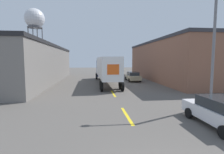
{
  "coord_description": "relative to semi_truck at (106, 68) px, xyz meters",
  "views": [
    {
      "loc": [
        -2.17,
        -3.79,
        3.57
      ],
      "look_at": [
        0.04,
        16.0,
        1.63
      ],
      "focal_mm": 28.0,
      "sensor_mm": 36.0,
      "label": 1
    }
  ],
  "objects": [
    {
      "name": "warehouse_right",
      "position": [
        14.77,
        3.61,
        1.03
      ],
      "size": [
        14.01,
        26.11,
        6.88
      ],
      "color": "brown",
      "rests_on": "ground_plane"
    },
    {
      "name": "parked_car_right_far",
      "position": [
        4.75,
        2.35,
        -1.6
      ],
      "size": [
        2.07,
        4.71,
        1.57
      ],
      "color": "tan",
      "rests_on": "ground_plane"
    },
    {
      "name": "parked_car_right_near",
      "position": [
        4.75,
        -18.19,
        -1.6
      ],
      "size": [
        2.07,
        4.71,
        1.57
      ],
      "color": "silver",
      "rests_on": "ground_plane"
    },
    {
      "name": "semi_truck",
      "position": [
        0.0,
        0.0,
        0.0
      ],
      "size": [
        2.98,
        15.84,
        3.95
      ],
      "rotation": [
        0.0,
        0.0,
        0.02
      ],
      "color": "navy",
      "rests_on": "ground_plane"
    },
    {
      "name": "water_tower",
      "position": [
        -20.7,
        34.36,
        14.44
      ],
      "size": [
        6.35,
        6.35,
        20.27
      ],
      "color": "#47474C",
      "rests_on": "ground_plane"
    },
    {
      "name": "warehouse_left",
      "position": [
        -12.48,
        2.67,
        0.55
      ],
      "size": [
        9.83,
        28.44,
        5.92
      ],
      "color": "slate",
      "rests_on": "ground_plane"
    },
    {
      "name": "street_lamp",
      "position": [
        6.54,
        -14.34,
        2.49
      ],
      "size": [
        3.34,
        0.32,
        8.33
      ],
      "color": "slate",
      "rests_on": "ground_plane"
    },
    {
      "name": "road_centerline",
      "position": [
        0.1,
        -15.8,
        -2.41
      ],
      "size": [
        0.2,
        18.6,
        0.01
      ],
      "color": "yellow",
      "rests_on": "ground_plane"
    }
  ]
}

